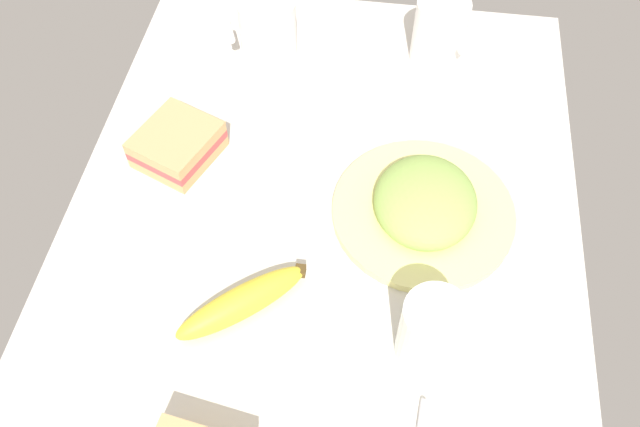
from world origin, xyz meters
The scene contains 7 objects.
tabletop centered at (0.00, 0.00, 1.00)cm, with size 90.00×64.00×2.00cm, color beige.
plate_of_food centered at (3.71, -12.47, 3.99)cm, with size 22.76×22.76×6.30cm.
coffee_mug_black centered at (32.98, -12.91, 7.04)cm, with size 8.71×9.51×9.80cm.
coffee_mug_milky centered at (30.51, 12.01, 6.74)cm, with size 8.33×10.68×9.20cm.
sandwich_side centered at (8.93, 20.17, 4.20)cm, with size 12.67×12.13×4.40cm.
glass_of_milk centered at (-14.32, -13.74, 6.20)cm, with size 6.98×6.98×9.09cm.
banana centered at (-12.35, 7.05, 3.83)cm, with size 13.14×14.70×3.66cm.
Camera 1 is at (-44.51, -6.22, 69.10)cm, focal length 36.65 mm.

